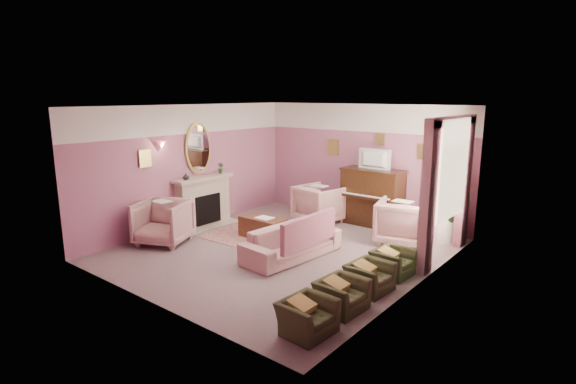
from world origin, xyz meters
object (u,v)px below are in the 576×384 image
Objects in this scene: olive_chair_a at (307,311)px; coffee_table at (263,228)px; television at (373,158)px; piano at (372,198)px; floral_armchair_left at (319,202)px; olive_chair_c at (370,273)px; side_table at (443,224)px; olive_chair_d at (393,258)px; floral_armchair_front at (163,220)px; sofa at (292,236)px; floral_armchair_right at (402,220)px; olive_chair_b at (342,290)px.

coffee_table is at bearing 140.04° from olive_chair_a.
television reaches higher than olive_chair_a.
floral_armchair_left is at bearing -150.31° from piano.
olive_chair_a and olive_chair_c have the same top height.
piano reaches higher than side_table.
olive_chair_d is (0.00, 2.46, 0.00)m from olive_chair_a.
floral_armchair_front is 4.66m from olive_chair_d.
television is at bearing 109.69° from olive_chair_a.
side_table is (1.85, 2.77, -0.06)m from sofa.
olive_chair_c is 0.99× the size of side_table.
floral_armchair_left is 2.23m from floral_armchair_right.
floral_armchair_right is at bearing -5.87° from floral_armchair_left.
floral_armchair_front is at bearing -130.95° from coffee_table.
coffee_table is 3.79m from side_table.
floral_armchair_front is 4.47m from olive_chair_c.
piano reaches higher than coffee_table.
floral_armchair_front is (-1.60, -3.29, 0.00)m from floral_armchair_left.
television is 1.16× the size of olive_chair_d.
floral_armchair_front is 1.46× the size of olive_chair_a.
coffee_table is at bearing 156.08° from sofa.
olive_chair_d reaches higher than coffee_table.
floral_armchair_left is 3.90m from olive_chair_c.
floral_armchair_right is 1.44× the size of side_table.
olive_chair_b is 0.82m from olive_chair_c.
piano reaches higher than floral_armchair_right.
floral_armchair_left is (-1.08, -0.57, -1.10)m from television.
olive_chair_a and olive_chair_d have the same top height.
floral_armchair_right is 1.75m from olive_chair_d.
piano is 2.03× the size of olive_chair_b.
television is 3.26m from olive_chair_d.
floral_armchair_left reaches higher than olive_chair_b.
sofa is at bearing 21.63° from floral_armchair_front.
piano is at bearing 109.51° from olive_chair_a.
olive_chair_b is (1.75, -4.06, -1.30)m from television.
television is at bearing 177.71° from side_table.
floral_armchair_left is 1.46× the size of olive_chair_c.
side_table is (1.73, -0.12, -0.30)m from piano.
floral_armchair_front reaches higher than olive_chair_c.
floral_armchair_front is at bearing -172.04° from olive_chair_c.
olive_chair_c is 3.17m from side_table.
olive_chair_b and olive_chair_c have the same top height.
sofa is at bearing 146.78° from olive_chair_b.
piano reaches higher than olive_chair_a.
sofa reaches higher than side_table.
floral_armchair_front is (-2.57, -1.02, 0.09)m from sofa.
olive_chair_b is at bearing -66.98° from piano.
sofa is 1.91m from olive_chair_c.
television is 1.16× the size of olive_chair_a.
sofa is 2.90× the size of side_table.
olive_chair_b is (3.08, -1.76, 0.07)m from coffee_table.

